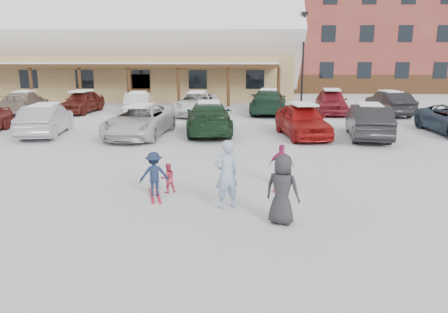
{
  "coord_description": "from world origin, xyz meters",
  "views": [
    {
      "loc": [
        0.67,
        -10.9,
        3.85
      ],
      "look_at": [
        0.3,
        1.0,
        1.0
      ],
      "focal_mm": 35.0,
      "sensor_mm": 36.0,
      "label": 1
    }
  ],
  "objects_px": {
    "parked_car_9": "(139,103)",
    "parked_car_11": "(268,102)",
    "day_lodge": "(127,51)",
    "parked_car_3": "(209,118)",
    "parked_car_1": "(46,120)",
    "parked_car_7": "(24,102)",
    "parked_car_12": "(331,102)",
    "parked_car_4": "(302,120)",
    "parked_car_8": "(82,102)",
    "parked_car_13": "(389,103)",
    "parked_car_10": "(197,103)",
    "lamp_post": "(303,52)",
    "child_magenta": "(282,165)",
    "alpine_hotel": "(367,6)",
    "child_navy": "(154,174)",
    "parked_car_5": "(368,121)",
    "adult_skier": "(226,174)",
    "toddler_red": "(168,178)",
    "parked_car_2": "(140,121)",
    "bystander_dark": "(282,190)"
  },
  "relations": [
    {
      "from": "parked_car_7",
      "to": "parked_car_13",
      "type": "xyz_separation_m",
      "value": [
        23.24,
        -0.08,
        0.04
      ]
    },
    {
      "from": "parked_car_4",
      "to": "parked_car_8",
      "type": "distance_m",
      "value": 15.32
    },
    {
      "from": "parked_car_3",
      "to": "parked_car_5",
      "type": "xyz_separation_m",
      "value": [
        7.38,
        -0.93,
        0.01
      ]
    },
    {
      "from": "bystander_dark",
      "to": "parked_car_2",
      "type": "height_order",
      "value": "bystander_dark"
    },
    {
      "from": "parked_car_13",
      "to": "parked_car_7",
      "type": "bearing_deg",
      "value": -4.89
    },
    {
      "from": "toddler_red",
      "to": "parked_car_11",
      "type": "xyz_separation_m",
      "value": [
        3.9,
        16.37,
        0.35
      ]
    },
    {
      "from": "alpine_hotel",
      "to": "child_navy",
      "type": "relative_size",
      "value": 25.47
    },
    {
      "from": "parked_car_9",
      "to": "parked_car_11",
      "type": "xyz_separation_m",
      "value": [
        8.28,
        0.45,
        0.08
      ]
    },
    {
      "from": "lamp_post",
      "to": "child_magenta",
      "type": "distance_m",
      "value": 23.14
    },
    {
      "from": "lamp_post",
      "to": "child_navy",
      "type": "height_order",
      "value": "lamp_post"
    },
    {
      "from": "parked_car_1",
      "to": "parked_car_10",
      "type": "height_order",
      "value": "parked_car_1"
    },
    {
      "from": "alpine_hotel",
      "to": "parked_car_10",
      "type": "relative_size",
      "value": 6.07
    },
    {
      "from": "parked_car_3",
      "to": "parked_car_11",
      "type": "xyz_separation_m",
      "value": [
        3.36,
        7.14,
        0.01
      ]
    },
    {
      "from": "alpine_hotel",
      "to": "bystander_dark",
      "type": "relative_size",
      "value": 19.31
    },
    {
      "from": "alpine_hotel",
      "to": "parked_car_3",
      "type": "relative_size",
      "value": 5.99
    },
    {
      "from": "parked_car_10",
      "to": "parked_car_4",
      "type": "bearing_deg",
      "value": -49.67
    },
    {
      "from": "day_lodge",
      "to": "parked_car_12",
      "type": "distance_m",
      "value": 19.26
    },
    {
      "from": "parked_car_4",
      "to": "parked_car_13",
      "type": "height_order",
      "value": "parked_car_4"
    },
    {
      "from": "parked_car_13",
      "to": "parked_car_9",
      "type": "bearing_deg",
      "value": -4.6
    },
    {
      "from": "day_lodge",
      "to": "parked_car_11",
      "type": "relative_size",
      "value": 5.49
    },
    {
      "from": "lamp_post",
      "to": "parked_car_9",
      "type": "distance_m",
      "value": 13.95
    },
    {
      "from": "parked_car_2",
      "to": "parked_car_3",
      "type": "relative_size",
      "value": 0.99
    },
    {
      "from": "toddler_red",
      "to": "day_lodge",
      "type": "bearing_deg",
      "value": -98.09
    },
    {
      "from": "toddler_red",
      "to": "child_magenta",
      "type": "relative_size",
      "value": 0.68
    },
    {
      "from": "parked_car_3",
      "to": "parked_car_10",
      "type": "bearing_deg",
      "value": -84.99
    },
    {
      "from": "parked_car_1",
      "to": "parked_car_7",
      "type": "xyz_separation_m",
      "value": [
        -4.67,
        7.51,
        -0.03
      ]
    },
    {
      "from": "parked_car_4",
      "to": "parked_car_9",
      "type": "xyz_separation_m",
      "value": [
        -9.32,
        7.39,
        -0.08
      ]
    },
    {
      "from": "parked_car_3",
      "to": "parked_car_9",
      "type": "height_order",
      "value": "parked_car_3"
    },
    {
      "from": "day_lodge",
      "to": "parked_car_11",
      "type": "xyz_separation_m",
      "value": [
        11.64,
        -10.82,
        -3.17
      ]
    },
    {
      "from": "toddler_red",
      "to": "parked_car_11",
      "type": "distance_m",
      "value": 16.83
    },
    {
      "from": "parked_car_7",
      "to": "child_magenta",
      "type": "bearing_deg",
      "value": 127.35
    },
    {
      "from": "parked_car_2",
      "to": "day_lodge",
      "type": "bearing_deg",
      "value": 110.62
    },
    {
      "from": "alpine_hotel",
      "to": "lamp_post",
      "type": "height_order",
      "value": "alpine_hotel"
    },
    {
      "from": "parked_car_7",
      "to": "parked_car_4",
      "type": "bearing_deg",
      "value": 148.68
    },
    {
      "from": "day_lodge",
      "to": "parked_car_4",
      "type": "distance_m",
      "value": 22.79
    },
    {
      "from": "parked_car_8",
      "to": "parked_car_13",
      "type": "distance_m",
      "value": 19.63
    },
    {
      "from": "adult_skier",
      "to": "parked_car_3",
      "type": "height_order",
      "value": "adult_skier"
    },
    {
      "from": "parked_car_10",
      "to": "parked_car_13",
      "type": "relative_size",
      "value": 1.15
    },
    {
      "from": "parked_car_8",
      "to": "toddler_red",
      "type": "bearing_deg",
      "value": -57.0
    },
    {
      "from": "alpine_hotel",
      "to": "parked_car_11",
      "type": "height_order",
      "value": "alpine_hotel"
    },
    {
      "from": "parked_car_10",
      "to": "parked_car_11",
      "type": "height_order",
      "value": "parked_car_11"
    },
    {
      "from": "parked_car_2",
      "to": "parked_car_5",
      "type": "relative_size",
      "value": 1.11
    },
    {
      "from": "parked_car_11",
      "to": "parked_car_9",
      "type": "bearing_deg",
      "value": 10.02
    },
    {
      "from": "parked_car_3",
      "to": "parked_car_8",
      "type": "height_order",
      "value": "parked_car_3"
    },
    {
      "from": "toddler_red",
      "to": "parked_car_1",
      "type": "relative_size",
      "value": 0.19
    },
    {
      "from": "adult_skier",
      "to": "toddler_red",
      "type": "height_order",
      "value": "adult_skier"
    },
    {
      "from": "parked_car_4",
      "to": "parked_car_5",
      "type": "bearing_deg",
      "value": -12.95
    },
    {
      "from": "child_navy",
      "to": "parked_car_10",
      "type": "relative_size",
      "value": 0.24
    },
    {
      "from": "parked_car_5",
      "to": "parked_car_1",
      "type": "bearing_deg",
      "value": 7.67
    },
    {
      "from": "toddler_red",
      "to": "parked_car_3",
      "type": "distance_m",
      "value": 9.25
    }
  ]
}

